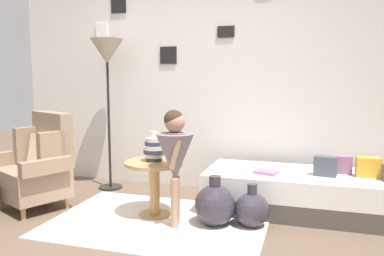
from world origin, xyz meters
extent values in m
plane|color=brown|center=(0.00, 0.00, 0.00)|extent=(12.00, 12.00, 0.00)
cube|color=silver|center=(0.00, 1.95, 1.30)|extent=(4.80, 0.10, 2.60)
cube|color=black|center=(-0.43, 1.90, 1.59)|extent=(0.20, 0.02, 0.20)
cube|color=#989892|center=(-0.43, 1.89, 1.59)|extent=(0.16, 0.01, 0.16)
cube|color=white|center=(-1.32, 1.90, 1.90)|extent=(0.16, 0.02, 0.21)
cube|color=#595955|center=(-1.32, 1.89, 1.90)|extent=(0.13, 0.01, 0.16)
cube|color=black|center=(0.27, 1.90, 1.84)|extent=(0.19, 0.02, 0.13)
cube|color=gray|center=(0.27, 1.89, 1.84)|extent=(0.15, 0.01, 0.10)
cube|color=black|center=(-1.08, 1.90, 2.24)|extent=(0.19, 0.02, 0.26)
cube|color=gray|center=(-1.08, 1.89, 2.24)|extent=(0.15, 0.01, 0.20)
cube|color=silver|center=(-0.08, 0.66, 0.01)|extent=(1.95, 1.36, 0.01)
cylinder|color=tan|center=(-1.76, 0.56, 0.06)|extent=(0.04, 0.04, 0.12)
cylinder|color=tan|center=(-1.32, 0.35, 0.06)|extent=(0.04, 0.04, 0.12)
cylinder|color=tan|center=(-1.56, 0.96, 0.06)|extent=(0.04, 0.04, 0.12)
cylinder|color=tan|center=(-1.13, 0.76, 0.06)|extent=(0.04, 0.04, 0.12)
cube|color=#8C725B|center=(-1.44, 0.66, 0.27)|extent=(0.78, 0.76, 0.30)
cube|color=#8C725B|center=(-1.34, 0.86, 0.70)|extent=(0.60, 0.39, 0.55)
cube|color=#8C725B|center=(-1.64, 0.86, 0.61)|extent=(0.21, 0.31, 0.39)
cube|color=#8C725B|center=(-1.17, 0.63, 0.61)|extent=(0.21, 0.31, 0.39)
cube|color=#8C725B|center=(-1.75, 0.78, 0.49)|extent=(0.30, 0.49, 0.14)
cube|color=#8C725B|center=(-1.15, 0.50, 0.49)|extent=(0.30, 0.49, 0.14)
cube|color=beige|center=(-1.40, 0.75, 0.58)|extent=(0.40, 0.30, 0.33)
cube|color=#4C4742|center=(1.18, 1.32, 0.09)|extent=(1.91, 0.81, 0.18)
cube|color=white|center=(1.18, 1.32, 0.29)|extent=(1.91, 0.81, 0.22)
cube|color=orange|center=(1.76, 1.33, 0.49)|extent=(0.22, 0.13, 0.19)
cube|color=gray|center=(1.51, 1.41, 0.49)|extent=(0.22, 0.14, 0.18)
cube|color=#474C56|center=(1.38, 1.26, 0.49)|extent=(0.22, 0.15, 0.19)
cylinder|color=tan|center=(-0.18, 0.81, 0.01)|extent=(0.31, 0.31, 0.02)
cylinder|color=tan|center=(-0.18, 0.81, 0.26)|extent=(0.10, 0.10, 0.48)
cylinder|color=tan|center=(-0.18, 0.81, 0.52)|extent=(0.56, 0.56, 0.03)
cylinder|color=#2D384C|center=(-0.19, 0.83, 0.55)|extent=(0.15, 0.15, 0.04)
cylinder|color=silver|center=(-0.19, 0.83, 0.59)|extent=(0.18, 0.18, 0.04)
cylinder|color=#2D384C|center=(-0.19, 0.83, 0.63)|extent=(0.20, 0.20, 0.04)
cylinder|color=silver|center=(-0.19, 0.83, 0.67)|extent=(0.20, 0.20, 0.04)
cylinder|color=#2D384C|center=(-0.19, 0.83, 0.70)|extent=(0.18, 0.18, 0.04)
cylinder|color=silver|center=(-0.19, 0.83, 0.74)|extent=(0.15, 0.15, 0.04)
cylinder|color=silver|center=(-0.19, 0.83, 0.79)|extent=(0.08, 0.08, 0.06)
cylinder|color=black|center=(-1.06, 1.54, 0.01)|extent=(0.28, 0.28, 0.02)
cylinder|color=black|center=(-1.06, 1.54, 0.86)|extent=(0.03, 0.03, 1.68)
cone|color=#9E937F|center=(-1.06, 1.54, 1.63)|extent=(0.38, 0.38, 0.29)
cylinder|color=#A37A60|center=(0.11, 0.57, 0.22)|extent=(0.07, 0.07, 0.45)
cylinder|color=#A37A60|center=(0.08, 0.67, 0.22)|extent=(0.07, 0.07, 0.45)
cone|color=slate|center=(0.09, 0.62, 0.63)|extent=(0.34, 0.34, 0.42)
cylinder|color=slate|center=(0.09, 0.62, 0.77)|extent=(0.17, 0.17, 0.16)
cylinder|color=#A37A60|center=(0.14, 0.50, 0.69)|extent=(0.13, 0.07, 0.29)
cylinder|color=#A37A60|center=(0.09, 0.74, 0.69)|extent=(0.13, 0.07, 0.29)
sphere|color=#A37A60|center=(0.09, 0.62, 0.94)|extent=(0.18, 0.18, 0.18)
sphere|color=#38281E|center=(0.09, 0.62, 0.96)|extent=(0.17, 0.17, 0.17)
cube|color=#A4678A|center=(0.83, 1.18, 0.42)|extent=(0.25, 0.21, 0.03)
sphere|color=#332D38|center=(0.43, 0.74, 0.19)|extent=(0.37, 0.37, 0.37)
cylinder|color=#332D38|center=(0.43, 0.74, 0.41)|extent=(0.10, 0.10, 0.09)
sphere|color=#332D38|center=(0.75, 0.80, 0.15)|extent=(0.31, 0.31, 0.31)
cylinder|color=#332D38|center=(0.75, 0.80, 0.35)|extent=(0.09, 0.09, 0.09)
camera|label=1|loc=(1.21, -2.55, 1.32)|focal=36.39mm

